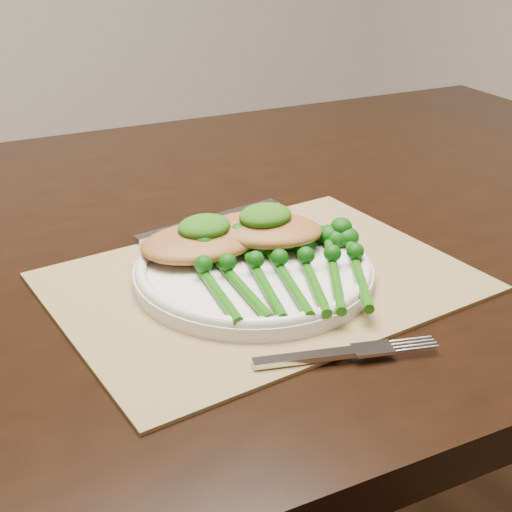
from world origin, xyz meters
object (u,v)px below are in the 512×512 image
placemat (262,282)px  broccolini_bundle (286,277)px  chicken_fillet_left (201,242)px  dining_table (200,463)px  dinner_plate (254,269)px

placemat → broccolini_bundle: (0.00, -0.04, 0.02)m
broccolini_bundle → placemat: bearing=116.6°
chicken_fillet_left → dining_table: bearing=75.6°
dinner_plate → chicken_fillet_left: (-0.03, 0.05, 0.02)m
chicken_fillet_left → broccolini_bundle: chicken_fillet_left is taller
dinner_plate → chicken_fillet_left: size_ratio=1.86×
dining_table → broccolini_bundle: (0.00, -0.21, 0.40)m
dining_table → broccolini_bundle: 0.45m
dining_table → placemat: (-0.00, -0.17, 0.37)m
chicken_fillet_left → broccolini_bundle: 0.11m
dining_table → dinner_plate: bearing=-87.8°
placemat → broccolini_bundle: broccolini_bundle is taller
placemat → broccolini_bundle: size_ratio=1.72×
dinner_plate → chicken_fillet_left: chicken_fillet_left is taller
broccolini_bundle → dinner_plate: bearing=122.9°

